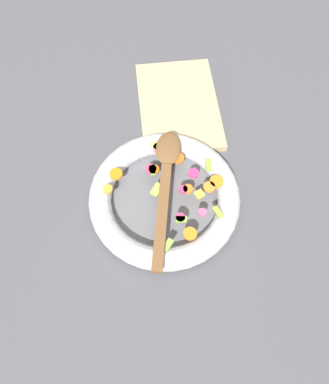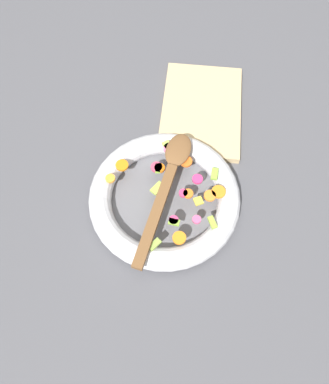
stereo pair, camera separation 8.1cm
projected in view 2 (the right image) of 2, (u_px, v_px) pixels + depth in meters
The scene contains 5 objects.
ground_plane at pixel (164, 202), 0.85m from camera, with size 4.00×4.00×0.00m, color #4C4C51.
skillet at pixel (164, 198), 0.83m from camera, with size 0.34×0.34×0.05m.
chopped_vegetables at pixel (176, 185), 0.81m from camera, with size 0.27×0.27×0.01m.
wooden_spoon at pixel (167, 181), 0.81m from camera, with size 0.33×0.10×0.01m.
cutting_board at pixel (201, 110), 0.96m from camera, with size 0.29×0.20×0.02m.
Camera 2 is at (0.37, 0.04, 0.77)m, focal length 35.00 mm.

